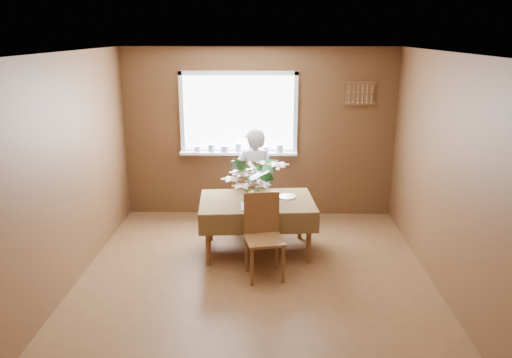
{
  "coord_description": "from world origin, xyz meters",
  "views": [
    {
      "loc": [
        0.15,
        -5.01,
        2.69
      ],
      "look_at": [
        0.0,
        0.55,
        1.05
      ],
      "focal_mm": 35.0,
      "sensor_mm": 36.0,
      "label": 1
    }
  ],
  "objects_px": {
    "chair_far": "(250,193)",
    "chair_near": "(263,232)",
    "dining_table": "(257,206)",
    "flower_bouquet": "(253,176)",
    "seated_woman": "(254,181)"
  },
  "relations": [
    {
      "from": "flower_bouquet",
      "to": "chair_near",
      "type": "bearing_deg",
      "value": -74.36
    },
    {
      "from": "dining_table",
      "to": "flower_bouquet",
      "type": "relative_size",
      "value": 2.31
    },
    {
      "from": "chair_far",
      "to": "seated_woman",
      "type": "distance_m",
      "value": 0.18
    },
    {
      "from": "chair_far",
      "to": "chair_near",
      "type": "distance_m",
      "value": 1.27
    },
    {
      "from": "flower_bouquet",
      "to": "chair_far",
      "type": "bearing_deg",
      "value": 94.99
    },
    {
      "from": "chair_near",
      "to": "dining_table",
      "type": "bearing_deg",
      "value": 86.24
    },
    {
      "from": "seated_woman",
      "to": "flower_bouquet",
      "type": "relative_size",
      "value": 2.29
    },
    {
      "from": "chair_far",
      "to": "chair_near",
      "type": "relative_size",
      "value": 1.1
    },
    {
      "from": "chair_near",
      "to": "chair_far",
      "type": "bearing_deg",
      "value": 87.07
    },
    {
      "from": "chair_near",
      "to": "flower_bouquet",
      "type": "xyz_separation_m",
      "value": [
        -0.13,
        0.45,
        0.52
      ]
    },
    {
      "from": "chair_far",
      "to": "seated_woman",
      "type": "relative_size",
      "value": 0.71
    },
    {
      "from": "chair_near",
      "to": "flower_bouquet",
      "type": "distance_m",
      "value": 0.7
    },
    {
      "from": "chair_far",
      "to": "flower_bouquet",
      "type": "relative_size",
      "value": 1.63
    },
    {
      "from": "dining_table",
      "to": "seated_woman",
      "type": "distance_m",
      "value": 0.66
    },
    {
      "from": "dining_table",
      "to": "chair_near",
      "type": "height_order",
      "value": "chair_near"
    }
  ]
}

